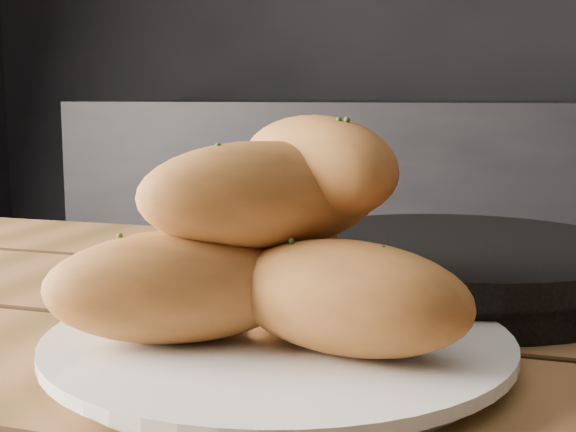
% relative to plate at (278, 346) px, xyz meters
% --- Properties ---
extents(plate, '(0.29, 0.29, 0.02)m').
position_rel_plate_xyz_m(plate, '(0.00, 0.00, 0.00)').
color(plate, white).
rests_on(plate, table).
extents(bread_rolls, '(0.27, 0.24, 0.14)m').
position_rel_plate_xyz_m(bread_rolls, '(-0.01, -0.00, 0.06)').
color(bread_rolls, '#B66D32').
rests_on(bread_rolls, plate).
extents(skillet, '(0.44, 0.31, 0.05)m').
position_rel_plate_xyz_m(skillet, '(0.09, 0.21, 0.01)').
color(skillet, black).
rests_on(skillet, table).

